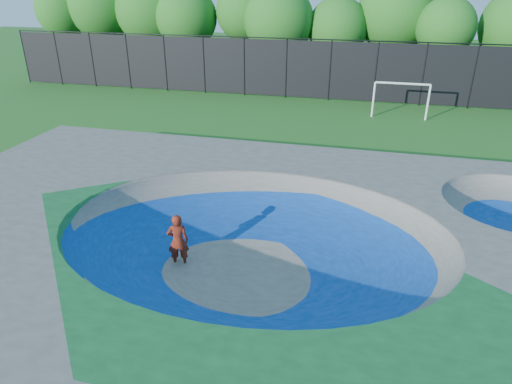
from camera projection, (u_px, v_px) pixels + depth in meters
ground at (252, 272)px, 13.18m from camera, size 120.00×120.00×0.00m
skate_deck at (252, 249)px, 12.86m from camera, size 22.00×14.00×1.50m
skater at (178, 241)px, 13.10m from camera, size 0.72×0.59×1.69m
skateboard at (180, 265)px, 13.45m from camera, size 0.79×0.57×0.05m
soccer_goal at (401, 94)px, 26.90m from camera, size 3.24×0.12×2.14m
fence at (330, 69)px, 30.71m from camera, size 48.09×0.09×4.04m
treeline at (307, 16)px, 34.68m from camera, size 51.36×7.61×8.57m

